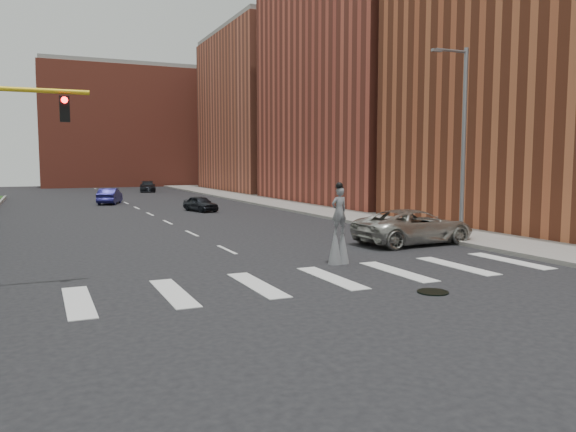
# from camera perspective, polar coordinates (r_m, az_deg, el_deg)

# --- Properties ---
(ground_plane) EXTENTS (160.00, 160.00, 0.00)m
(ground_plane) POSITION_cam_1_polar(r_m,az_deg,el_deg) (16.94, 2.15, -7.32)
(ground_plane) COLOR black
(ground_plane) RESTS_ON ground
(sidewalk_right) EXTENTS (5.00, 90.00, 0.18)m
(sidewalk_right) POSITION_cam_1_polar(r_m,az_deg,el_deg) (44.61, 2.40, 0.80)
(sidewalk_right) COLOR gray
(sidewalk_right) RESTS_ON ground
(manhole) EXTENTS (0.90, 0.90, 0.04)m
(manhole) POSITION_cam_1_polar(r_m,az_deg,el_deg) (16.86, 14.50, -7.48)
(manhole) COLOR black
(manhole) RESTS_ON ground
(building_mid) EXTENTS (16.00, 22.00, 24.00)m
(building_mid) POSITION_cam_1_polar(r_m,az_deg,el_deg) (54.17, 9.33, 14.21)
(building_mid) COLOR #A24533
(building_mid) RESTS_ON ground
(building_far) EXTENTS (16.00, 22.00, 20.00)m
(building_far) POSITION_cam_1_polar(r_m,az_deg,el_deg) (75.05, -0.98, 10.30)
(building_far) COLOR #B75C43
(building_far) RESTS_ON ground
(building_backdrop) EXTENTS (26.00, 14.00, 18.00)m
(building_backdrop) POSITION_cam_1_polar(r_m,az_deg,el_deg) (93.91, -16.03, 8.52)
(building_backdrop) COLOR #A24533
(building_backdrop) RESTS_ON ground
(streetlight) EXTENTS (2.05, 0.20, 9.00)m
(streetlight) POSITION_cam_1_polar(r_m,az_deg,el_deg) (27.67, 17.28, 7.63)
(streetlight) COLOR slate
(streetlight) RESTS_ON ground
(stilt_performer) EXTENTS (0.84, 0.55, 3.02)m
(stilt_performer) POSITION_cam_1_polar(r_m,az_deg,el_deg) (20.76, 5.19, -1.61)
(stilt_performer) COLOR #382616
(stilt_performer) RESTS_ON ground
(suv_crossing) EXTENTS (5.86, 2.93, 1.59)m
(suv_crossing) POSITION_cam_1_polar(r_m,az_deg,el_deg) (26.40, 12.68, -1.06)
(suv_crossing) COLOR #B0AEA6
(suv_crossing) RESTS_ON ground
(car_near) EXTENTS (2.25, 3.70, 1.18)m
(car_near) POSITION_cam_1_polar(r_m,az_deg,el_deg) (43.13, -8.88, 1.25)
(car_near) COLOR black
(car_near) RESTS_ON ground
(car_mid) EXTENTS (2.71, 4.51, 1.40)m
(car_mid) POSITION_cam_1_polar(r_m,az_deg,el_deg) (52.54, -17.65, 1.93)
(car_mid) COLOR navy
(car_mid) RESTS_ON ground
(car_far) EXTENTS (2.54, 4.83, 1.34)m
(car_far) POSITION_cam_1_polar(r_m,az_deg,el_deg) (72.43, -14.08, 2.92)
(car_far) COLOR black
(car_far) RESTS_ON ground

